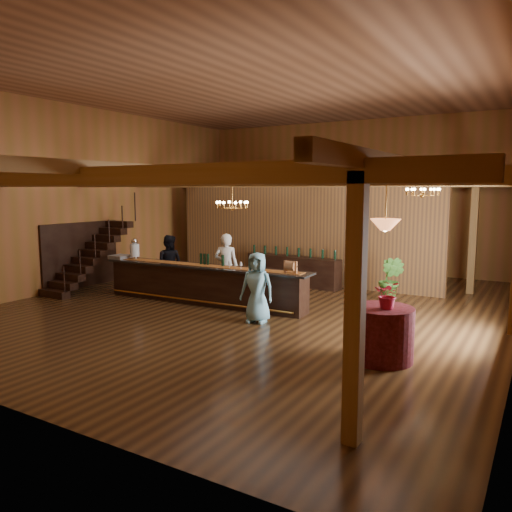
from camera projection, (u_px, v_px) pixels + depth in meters
The scene contains 28 objects.
floor at pixel (258, 306), 12.91m from camera, with size 14.00×14.00×0.00m, color #503318.
ceiling at pixel (259, 86), 12.18m from camera, with size 14.00×14.00×0.00m, color #A46D48.
wall_back at pixel (353, 196), 18.52m from camera, with size 12.00×0.10×5.50m, color #96542A.
wall_left at pixel (93, 197), 15.57m from camera, with size 0.10×14.00×5.50m, color #96542A.
beam_grid at pixel (268, 180), 12.91m from camera, with size 11.90×13.90×0.39m.
support_posts at pixel (248, 247), 12.27m from camera, with size 9.20×10.20×3.20m.
partition_wall at pixel (300, 235), 15.94m from camera, with size 9.00×0.18×3.10m, color brown.
staircase at pixel (89, 257), 14.89m from camera, with size 1.00×2.80×2.00m.
backroom_boxes at pixel (329, 259), 17.68m from camera, with size 4.10×0.60×1.10m.
tasting_bar at pixel (203, 284), 13.18m from camera, with size 6.10×1.00×1.02m.
beverage_dispenser at pixel (135, 249), 14.25m from camera, with size 0.26×0.26×0.60m.
glass_rack_tray at pixel (120, 257), 14.42m from camera, with size 0.50×0.50×0.10m, color gray.
raffle_drum at pixel (291, 266), 11.84m from camera, with size 0.34×0.24×0.30m.
bar_bottle_0 at pixel (201, 259), 13.26m from camera, with size 0.07×0.07×0.30m, color black.
bar_bottle_1 at pixel (205, 259), 13.21m from camera, with size 0.07×0.07×0.30m, color black.
bar_bottle_2 at pixel (208, 259), 13.16m from camera, with size 0.07×0.07×0.30m, color black.
bar_bottle_3 at pixel (223, 261), 12.94m from camera, with size 0.07×0.07×0.30m, color black.
backbar_shelf at pixel (293, 270), 15.77m from camera, with size 3.23×0.50×0.91m, color black.
round_table at pixel (382, 334), 8.76m from camera, with size 1.11×1.11×0.96m, color maroon.
chandelier_left at pixel (232, 204), 12.42m from camera, with size 0.80×0.80×0.73m.
chandelier_right at pixel (423, 192), 12.08m from camera, with size 0.80×0.80×0.41m.
pendant_lamp at pixel (385, 225), 8.50m from camera, with size 0.52×0.52×0.90m.
bartender at pixel (226, 267), 13.55m from camera, with size 0.66×0.44×1.82m, color silver.
staff_second at pixel (169, 264), 14.55m from camera, with size 0.82×0.64×1.69m, color black.
guest at pixel (257, 287), 11.25m from camera, with size 0.78×0.51×1.60m, color #77B9CB.
floor_plant at pixel (391, 279), 13.29m from camera, with size 0.68×0.55×1.23m, color #34651F.
table_flowers at pixel (388, 295), 8.54m from camera, with size 0.45×0.39×0.50m, color #AE1834.
table_vase at pixel (388, 300), 8.61m from camera, with size 0.14×0.14×0.28m, color #C28132.
Camera 1 is at (6.37, -10.90, 3.00)m, focal length 35.00 mm.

